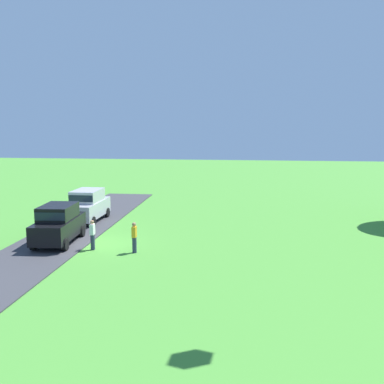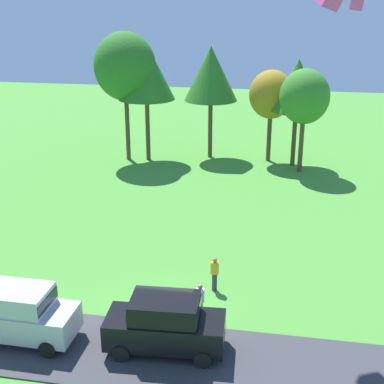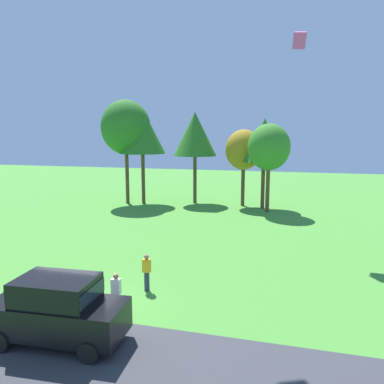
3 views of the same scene
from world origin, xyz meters
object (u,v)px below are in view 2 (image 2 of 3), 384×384
(tree_lone_near, at_px, (211,74))
(person_on_lawn, at_px, (215,274))
(tree_far_left, at_px, (271,95))
(tree_left_of_center, at_px, (298,86))
(person_beside_suv, at_px, (200,301))
(tree_right_of_center, at_px, (305,97))
(car_suv_near_entrance, at_px, (165,322))
(tree_center_back, at_px, (146,71))
(car_suv_mid_row, at_px, (19,312))
(tree_far_right, at_px, (125,67))

(tree_lone_near, bearing_deg, person_on_lawn, -81.04)
(tree_far_left, bearing_deg, tree_left_of_center, -24.90)
(person_beside_suv, bearing_deg, tree_far_left, 85.69)
(tree_left_of_center, distance_m, tree_right_of_center, 1.73)
(person_on_lawn, distance_m, tree_right_of_center, 20.24)
(person_beside_suv, bearing_deg, car_suv_near_entrance, -112.14)
(car_suv_near_entrance, relative_size, person_on_lawn, 2.75)
(tree_center_back, bearing_deg, person_on_lawn, -67.24)
(tree_far_left, bearing_deg, car_suv_mid_row, -107.96)
(tree_lone_near, relative_size, tree_right_of_center, 1.16)
(car_suv_mid_row, bearing_deg, person_on_lawn, 35.96)
(tree_far_left, bearing_deg, car_suv_near_entrance, -96.01)
(person_beside_suv, distance_m, tree_far_left, 24.62)
(tree_center_back, bearing_deg, tree_far_left, 8.47)
(tree_far_right, bearing_deg, tree_right_of_center, -3.15)
(person_on_lawn, xyz_separation_m, tree_lone_near, (-3.45, 21.87, 6.17))
(car_suv_mid_row, height_order, tree_far_right, tree_far_right)
(person_beside_suv, distance_m, tree_lone_near, 25.31)
(car_suv_near_entrance, height_order, tree_left_of_center, tree_left_of_center)
(tree_center_back, bearing_deg, car_suv_near_entrance, -73.96)
(car_suv_near_entrance, xyz_separation_m, person_on_lawn, (1.26, 4.86, -0.42))
(tree_far_right, relative_size, tree_center_back, 1.08)
(tree_left_of_center, relative_size, tree_right_of_center, 1.07)
(person_on_lawn, height_order, tree_lone_near, tree_lone_near)
(car_suv_near_entrance, height_order, tree_far_right, tree_far_right)
(car_suv_mid_row, bearing_deg, car_suv_near_entrance, 3.26)
(car_suv_near_entrance, distance_m, tree_far_left, 26.99)
(car_suv_mid_row, distance_m, tree_far_left, 28.53)
(car_suv_mid_row, xyz_separation_m, tree_left_of_center, (10.72, 25.90, 5.18))
(car_suv_near_entrance, distance_m, tree_far_right, 27.14)
(tree_lone_near, bearing_deg, tree_left_of_center, -9.44)
(person_on_lawn, bearing_deg, tree_right_of_center, 77.92)
(person_beside_suv, bearing_deg, person_on_lawn, 83.41)
(car_suv_near_entrance, distance_m, person_beside_suv, 2.62)
(car_suv_near_entrance, relative_size, tree_right_of_center, 0.59)
(tree_far_right, distance_m, tree_far_left, 11.99)
(person_on_lawn, distance_m, tree_center_back, 22.81)
(tree_left_of_center, bearing_deg, tree_far_left, 155.10)
(tree_far_right, bearing_deg, tree_lone_near, 15.91)
(tree_center_back, relative_size, tree_lone_near, 1.05)
(car_suv_mid_row, xyz_separation_m, tree_center_back, (-1.28, 25.36, 6.11))
(person_on_lawn, height_order, tree_far_right, tree_far_right)
(car_suv_mid_row, relative_size, car_suv_near_entrance, 0.98)
(car_suv_near_entrance, xyz_separation_m, tree_far_left, (2.79, 26.51, 4.24))
(person_beside_suv, bearing_deg, car_suv_mid_row, -158.37)
(tree_center_back, bearing_deg, tree_left_of_center, 2.61)
(person_on_lawn, xyz_separation_m, tree_left_of_center, (3.55, 20.70, 5.60))
(person_on_lawn, height_order, tree_left_of_center, tree_left_of_center)
(person_on_lawn, distance_m, tree_left_of_center, 21.74)
(tree_lone_near, bearing_deg, tree_center_back, -161.12)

